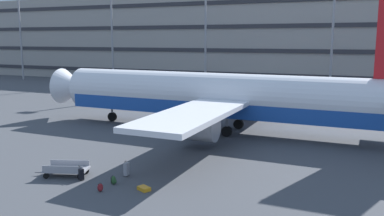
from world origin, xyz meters
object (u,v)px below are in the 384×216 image
Objects in this scene: backpack_navy at (114,180)px; backpack_large at (100,188)px; airliner at (225,97)px; baggage_cart at (66,169)px; suitcase_scuffed at (81,174)px; suitcase_teal at (126,169)px; suitcase_red at (144,189)px.

backpack_large is at bearing -92.31° from backpack_navy.
baggage_cart is at bearing -107.71° from airliner.
backpack_navy reaches higher than backpack_large.
airliner is 16.97m from backpack_large.
suitcase_scuffed is 1.28m from baggage_cart.
suitcase_teal is 2.80m from backpack_large.
airliner is at bearing 72.29° from baggage_cart.
airliner reaches higher than suitcase_scuffed.
suitcase_scuffed reaches higher than backpack_navy.
suitcase_scuffed is 2.46m from backpack_large.
suitcase_red is at bearing -3.52° from backpack_navy.
suitcase_scuffed is 1.75× the size of backpack_large.
suitcase_scuffed is at bearing -177.13° from backpack_navy.
suitcase_teal is (-2.19, 1.69, 0.33)m from suitcase_red.
suitcase_red is 2.38m from backpack_large.
suitcase_scuffed is 2.25m from backpack_navy.
baggage_cart is (-3.36, -1.46, -0.01)m from suitcase_teal.
suitcase_red is at bearing -0.19° from suitcase_scuffed.
backpack_large is 1.23m from backpack_navy.
airliner reaches higher than suitcase_teal.
baggage_cart is at bearing -156.52° from suitcase_teal.
suitcase_scuffed is at bearing -103.17° from airliner.
backpack_navy is (-2.06, 0.13, 0.14)m from suitcase_red.
airliner is 44.38× the size of suitcase_red.
backpack_navy is 3.50m from baggage_cart.
backpack_large is at bearing -21.11° from baggage_cart.
airliner is 11.11× the size of baggage_cart.
airliner is 14.20m from suitcase_teal.
suitcase_teal is 1.87× the size of backpack_large.
airliner is 16.31m from baggage_cart.
suitcase_teal is at bearing 91.70° from backpack_large.
suitcase_scuffed is 0.94× the size of suitcase_teal.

